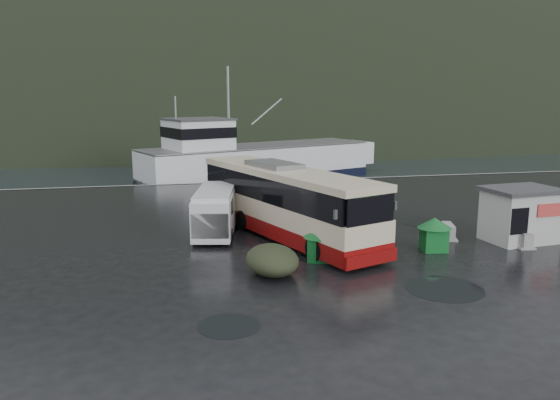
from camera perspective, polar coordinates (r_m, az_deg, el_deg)
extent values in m
plane|color=black|center=(26.46, 1.72, -5.00)|extent=(160.00, 160.00, 0.00)
cube|color=black|center=(135.03, -9.35, 7.93)|extent=(300.00, 180.00, 0.02)
cube|color=#999993|center=(45.69, -4.15, 1.88)|extent=(160.00, 0.60, 1.50)
ellipsoid|color=black|center=(275.25, -8.61, 9.55)|extent=(780.00, 540.00, 570.00)
cylinder|color=black|center=(22.04, 16.78, -8.85)|extent=(2.97, 2.97, 0.01)
cylinder|color=black|center=(18.07, -5.37, -12.95)|extent=(2.03, 2.03, 0.01)
cylinder|color=black|center=(32.48, 14.70, -2.30)|extent=(2.40, 2.40, 0.01)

